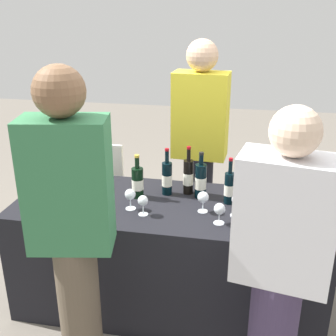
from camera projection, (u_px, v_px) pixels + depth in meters
name	position (u px, v px, depth m)	size (l,w,h in m)	color
ground_plane	(168.00, 301.00, 2.99)	(12.00, 12.00, 0.00)	slate
tasting_table	(168.00, 255.00, 2.85)	(2.00, 0.78, 0.77)	black
wine_bottle_0	(68.00, 173.00, 2.90)	(0.07, 0.07, 0.31)	black
wine_bottle_1	(138.00, 182.00, 2.77)	(0.08, 0.08, 0.30)	black
wine_bottle_2	(167.00, 178.00, 2.81)	(0.07, 0.07, 0.33)	black
wine_bottle_3	(188.00, 176.00, 2.82)	(0.07, 0.07, 0.33)	black
wine_bottle_4	(201.00, 181.00, 2.76)	(0.08, 0.08, 0.32)	black
wine_bottle_5	(229.00, 188.00, 2.68)	(0.07, 0.07, 0.31)	black
wine_bottle_6	(249.00, 184.00, 2.72)	(0.07, 0.07, 0.33)	black
wine_glass_0	(130.00, 195.00, 2.61)	(0.07, 0.07, 0.14)	silver
wine_glass_1	(143.00, 201.00, 2.54)	(0.06, 0.06, 0.13)	silver
wine_glass_2	(203.00, 198.00, 2.57)	(0.07, 0.07, 0.13)	silver
wine_glass_3	(220.00, 210.00, 2.44)	(0.07, 0.07, 0.13)	silver
wine_glass_4	(236.00, 201.00, 2.52)	(0.07, 0.07, 0.14)	silver
wine_glass_5	(261.00, 200.00, 2.50)	(0.08, 0.08, 0.16)	silver
server_pouring	(200.00, 145.00, 3.25)	(0.42, 0.25, 1.75)	black
guest_0	(72.00, 229.00, 2.04)	(0.43, 0.29, 1.75)	brown
guest_1	(280.00, 265.00, 1.92)	(0.47, 0.31, 1.61)	#3F3351
menu_board	(94.00, 189.00, 3.75)	(0.56, 0.03, 0.86)	white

